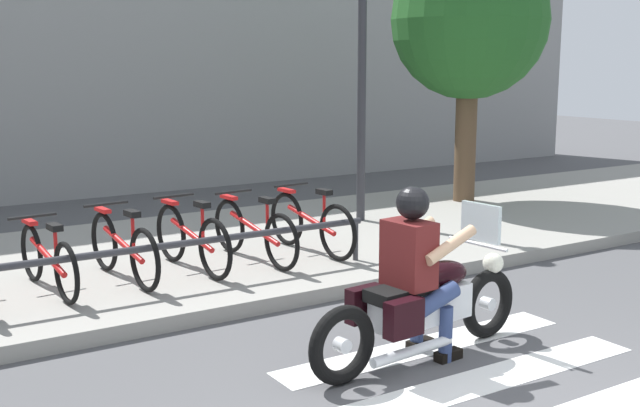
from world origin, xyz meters
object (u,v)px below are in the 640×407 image
bicycle_4 (254,231)px  bike_rack (179,247)px  bicycle_3 (192,238)px  motorcycle (422,305)px  bicycle_5 (311,223)px  tree_near_rack (469,22)px  bicycle_2 (123,248)px  bicycle_1 (48,259)px  rider (416,262)px  street_lamp (362,52)px

bicycle_4 → bike_rack: bearing=-153.7°
bicycle_4 → bike_rack: 1.25m
bicycle_3 → motorcycle: bearing=-76.9°
bicycle_4 → bicycle_5: bearing=-0.1°
bike_rack → motorcycle: bearing=-66.2°
bicycle_3 → tree_near_rack: bearing=17.2°
bicycle_3 → bicycle_4: bearing=0.1°
motorcycle → bike_rack: 2.66m
bicycle_2 → bicycle_3: bicycle_3 is taller
bike_rack → bicycle_1: bearing=153.7°
motorcycle → rider: bearing=-177.0°
bicycle_4 → tree_near_rack: tree_near_rack is taller
motorcycle → rider: size_ratio=1.58×
bicycle_5 → tree_near_rack: tree_near_rack is taller
bicycle_5 → bicycle_1: bearing=180.0°
street_lamp → tree_near_rack: tree_near_rack is taller
bicycle_1 → bicycle_3: bearing=-0.1°
bicycle_2 → street_lamp: bearing=18.4°
rider → tree_near_rack: tree_near_rack is taller
motorcycle → bicycle_5: bearing=75.0°
bike_rack → street_lamp: (3.49, 1.84, 1.92)m
bicycle_2 → bicycle_5: size_ratio=1.00×
motorcycle → tree_near_rack: tree_near_rack is taller
rider → bicycle_2: (-1.37, 2.99, -0.31)m
bicycle_5 → street_lamp: 2.86m
bicycle_1 → bike_rack: bearing=-26.3°
street_lamp → bicycle_4: bearing=-151.6°
bicycle_4 → bike_rack: (-1.12, -0.55, 0.07)m
bicycle_2 → tree_near_rack: size_ratio=0.38×
rider → bicycle_2: size_ratio=0.87×
bicycle_5 → bicycle_2: bearing=180.0°
motorcycle → bicycle_2: 3.32m
bicycle_1 → bicycle_3: bicycle_3 is taller
bicycle_2 → bicycle_4: 1.50m
bicycle_1 → bicycle_2: (0.75, -0.00, 0.02)m
bicycle_1 → tree_near_rack: tree_near_rack is taller
rider → bike_rack: rider is taller
motorcycle → bicycle_1: size_ratio=1.42×
bicycle_1 → street_lamp: size_ratio=0.39×
bike_rack → bicycle_2: bearing=124.0°
bicycle_1 → bike_rack: 1.26m
rider → bicycle_5: 3.13m
bicycle_1 → tree_near_rack: 7.56m
bicycle_4 → tree_near_rack: 5.56m
tree_near_rack → motorcycle: bearing=-135.4°
bicycle_1 → bicycle_5: bearing=-0.0°
motorcycle → bicycle_4: 2.99m
bicycle_3 → rider: bearing=-78.3°
rider → bicycle_4: size_ratio=0.84×
motorcycle → bicycle_5: 3.09m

